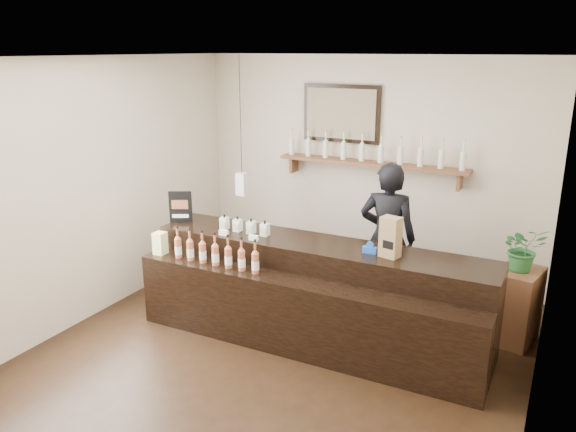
# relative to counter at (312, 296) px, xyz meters

# --- Properties ---
(ground) EXTENTS (5.00, 5.00, 0.00)m
(ground) POSITION_rel_counter_xyz_m (-0.15, -0.57, -0.46)
(ground) COLOR black
(ground) RESTS_ON ground
(room_shell) EXTENTS (5.00, 5.00, 5.00)m
(room_shell) POSITION_rel_counter_xyz_m (-0.15, -0.57, 1.24)
(room_shell) COLOR beige
(room_shell) RESTS_ON ground
(back_wall_decor) EXTENTS (2.66, 0.96, 1.69)m
(back_wall_decor) POSITION_rel_counter_xyz_m (-0.30, 1.80, 1.30)
(back_wall_decor) COLOR brown
(back_wall_decor) RESTS_ON ground
(counter) EXTENTS (3.55, 0.96, 1.16)m
(counter) POSITION_rel_counter_xyz_m (0.00, 0.00, 0.00)
(counter) COLOR black
(counter) RESTS_ON ground
(promo_sign) EXTENTS (0.24, 0.13, 0.36)m
(promo_sign) POSITION_rel_counter_xyz_m (-1.66, 0.07, 0.70)
(promo_sign) COLOR black
(promo_sign) RESTS_ON counter
(paper_bag) EXTENTS (0.20, 0.17, 0.39)m
(paper_bag) POSITION_rel_counter_xyz_m (0.75, 0.08, 0.72)
(paper_bag) COLOR olive
(paper_bag) RESTS_ON counter
(tape_dispenser) EXTENTS (0.14, 0.06, 0.11)m
(tape_dispenser) POSITION_rel_counter_xyz_m (0.55, 0.09, 0.57)
(tape_dispenser) COLOR blue
(tape_dispenser) RESTS_ON counter
(side_cabinet) EXTENTS (0.48, 0.59, 0.77)m
(side_cabinet) POSITION_rel_counter_xyz_m (1.85, 0.89, -0.08)
(side_cabinet) COLOR brown
(side_cabinet) RESTS_ON ground
(potted_plant) EXTENTS (0.53, 0.51, 0.45)m
(potted_plant) POSITION_rel_counter_xyz_m (1.85, 0.89, 0.53)
(potted_plant) COLOR #296730
(potted_plant) RESTS_ON side_cabinet
(shopkeeper) EXTENTS (0.75, 0.54, 1.93)m
(shopkeeper) POSITION_rel_counter_xyz_m (0.46, 0.98, 0.50)
(shopkeeper) COLOR black
(shopkeeper) RESTS_ON ground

